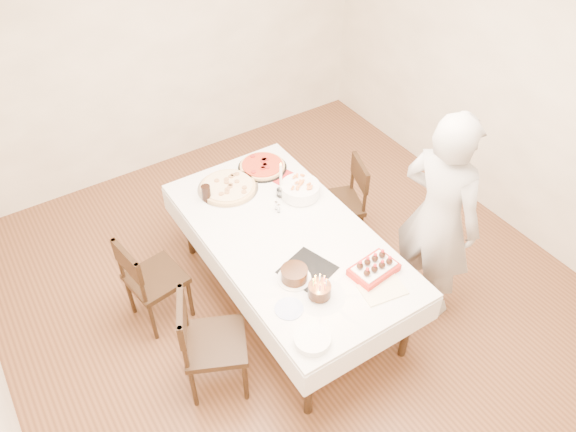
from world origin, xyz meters
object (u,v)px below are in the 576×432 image
chair_right_savory (338,204)px  pizza_white (228,187)px  dining_table (288,268)px  cola_glass (206,193)px  pasta_bowl (300,189)px  taper_candle (281,179)px  birthday_cake (320,287)px  layer_cake (294,274)px  strawberry_box (374,268)px  person (438,219)px  pizza_pepperoni (262,166)px  chair_left_dessert (215,343)px  chair_left_savory (156,278)px

chair_right_savory → pizza_white: chair_right_savory is taller
dining_table → cola_glass: (-0.33, 0.70, 0.44)m
pasta_bowl → taper_candle: size_ratio=0.93×
dining_table → birthday_cake: size_ratio=13.51×
layer_cake → strawberry_box: bearing=-26.5°
person → birthday_cake: 1.08m
chair_right_savory → person: size_ratio=0.47×
pasta_bowl → layer_cake: pasta_bowl is taller
dining_table → pizza_pepperoni: bearing=72.1°
taper_candle → chair_right_savory: bearing=-5.3°
pizza_pepperoni → dining_table: bearing=-107.9°
chair_left_dessert → chair_left_savory: bearing=-57.5°
chair_right_savory → birthday_cake: size_ratio=5.45×
cola_glass → pizza_pepperoni: bearing=11.1°
cola_glass → layer_cake: 1.11m
chair_left_dessert → pasta_bowl: 1.42m
chair_left_dessert → strawberry_box: 1.22m
taper_candle → layer_cake: (-0.41, -0.82, -0.12)m
pasta_bowl → layer_cake: (-0.54, -0.74, -0.01)m
pizza_pepperoni → cola_glass: (-0.60, -0.12, 0.05)m
chair_right_savory → chair_left_savory: (-1.71, 0.06, -0.00)m
pasta_bowl → strawberry_box: bearing=-92.2°
pizza_pepperoni → layer_cake: bearing=-111.1°
chair_left_dessert → person: (1.77, -0.23, 0.46)m
chair_left_savory → pasta_bowl: size_ratio=2.71×
chair_left_dessert → layer_cake: chair_left_dessert is taller
pizza_white → birthday_cake: size_ratio=3.19×
pizza_pepperoni → pizza_white: bearing=-166.7°
chair_left_savory → pizza_white: 0.94m
dining_table → chair_left_savory: size_ratio=2.48×
chair_left_dessert → pasta_bowl: size_ratio=2.84×
dining_table → layer_cake: layer_cake is taller
chair_left_dessert → birthday_cake: birthday_cake is taller
chair_left_dessert → person: person is taller
dining_table → strawberry_box: 0.83m
person → pizza_white: 1.71m
layer_cake → birthday_cake: bearing=-74.3°
pizza_pepperoni → taper_candle: 0.43m
dining_table → birthday_cake: bearing=-103.2°
taper_candle → cola_glass: bearing=152.0°
dining_table → chair_right_savory: 0.85m
dining_table → strawberry_box: strawberry_box is taller
pizza_pepperoni → chair_left_savory: bearing=-161.9°
pasta_bowl → birthday_cake: birthday_cake is taller
chair_left_dessert → strawberry_box: (1.14, -0.27, 0.34)m
chair_left_savory → strawberry_box: chair_left_savory is taller
chair_left_dessert → cola_glass: 1.25m
pizza_white → pizza_pepperoni: (0.39, 0.09, 0.00)m
chair_left_dessert → layer_cake: bearing=-157.2°
pizza_white → dining_table: bearing=-80.4°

